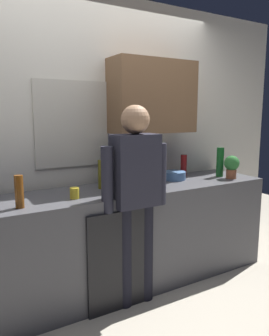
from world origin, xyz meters
TOP-DOWN VIEW (x-y plane):
  - ground_plane at (0.00, 0.00)m, footprint 8.00×8.00m
  - kitchen_counter at (0.00, 0.30)m, footprint 2.94×0.64m
  - dishwasher_panel at (-0.15, -0.03)m, footprint 0.56×0.02m
  - back_wall_assembly at (0.06, 0.70)m, footprint 4.54×0.42m
  - coffee_maker at (0.08, 0.49)m, footprint 0.20×0.20m
  - bottle_green_wine at (1.18, 0.28)m, footprint 0.07×0.07m
  - bottle_red_vinegar at (0.88, 0.51)m, footprint 0.06×0.06m
  - bottle_amber_beer at (-0.84, 0.14)m, footprint 0.06×0.06m
  - bottle_olive_oil at (-0.11, 0.39)m, footprint 0.06×0.06m
  - cup_yellow_cup at (-0.43, 0.19)m, footprint 0.07×0.07m
  - mixing_bowl at (0.67, 0.39)m, footprint 0.22×0.22m
  - potted_plant at (1.20, 0.15)m, footprint 0.15×0.15m
  - dish_soap at (0.35, 0.49)m, footprint 0.06×0.06m
  - person_at_sink at (0.00, 0.00)m, footprint 0.57×0.22m

SIDE VIEW (x-z plane):
  - ground_plane at x=0.00m, z-range 0.00..0.00m
  - dishwasher_panel at x=-0.15m, z-range 0.00..0.80m
  - kitchen_counter at x=0.00m, z-range 0.00..0.89m
  - mixing_bowl at x=0.67m, z-range 0.89..0.97m
  - cup_yellow_cup at x=-0.43m, z-range 0.89..0.98m
  - person_at_sink at x=0.00m, z-range 0.15..1.75m
  - dish_soap at x=0.35m, z-range 0.88..1.06m
  - bottle_red_vinegar at x=0.88m, z-range 0.89..1.11m
  - bottle_amber_beer at x=-0.84m, z-range 0.89..1.12m
  - bottle_olive_oil at x=-0.11m, z-range 0.89..1.14m
  - potted_plant at x=1.20m, z-range 0.91..1.14m
  - coffee_maker at x=0.08m, z-range 0.87..1.20m
  - bottle_green_wine at x=1.18m, z-range 0.89..1.19m
  - back_wall_assembly at x=0.06m, z-range 0.06..2.66m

